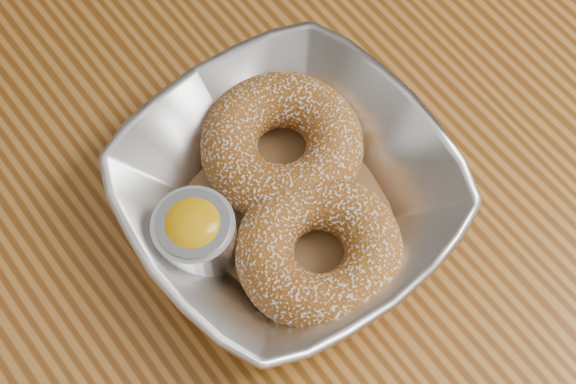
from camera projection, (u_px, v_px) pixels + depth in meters
table at (212, 273)px, 0.68m from camera, size 1.20×0.80×0.75m
serving_bowl at (288, 195)px, 0.57m from camera, size 0.21×0.21×0.05m
parchment at (288, 205)px, 0.59m from camera, size 0.19×0.19×0.00m
donut_back at (282, 146)px, 0.59m from camera, size 0.14×0.14×0.04m
donut_front at (319, 251)px, 0.55m from camera, size 0.12×0.12×0.04m
ramekin at (195, 235)px, 0.55m from camera, size 0.05×0.05×0.05m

